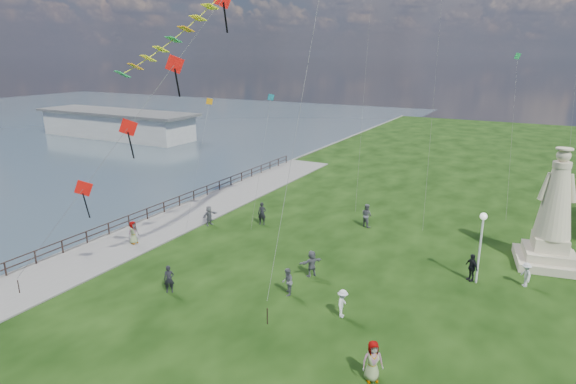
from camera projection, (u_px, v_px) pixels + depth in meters
The scene contains 17 objects.
waterfront at pixel (130, 234), 36.61m from camera, with size 200.00×200.00×1.51m.
pier_pavilion at pixel (117, 124), 80.75m from camera, with size 30.00×8.00×4.40m.
statue at pixel (553, 222), 30.46m from camera, with size 4.37×4.37×7.68m.
lamppost at pixel (482, 233), 27.90m from camera, with size 0.41×0.41×4.40m.
person_0 at pixel (169, 279), 27.42m from camera, with size 0.59×0.39×1.62m, color black.
person_1 at pixel (287, 282), 27.11m from camera, with size 0.78×0.48×1.61m, color #595960.
person_2 at pixel (343, 303), 24.85m from camera, with size 0.98×0.51×1.52m, color silver.
person_4 at pixel (373, 361), 19.95m from camera, with size 0.89×0.55×1.82m, color #595960.
person_5 at pixel (209, 216), 38.20m from camera, with size 1.50×0.65×1.62m, color #595960.
person_6 at pixel (262, 214), 38.35m from camera, with size 0.66×0.44×1.82m, color black.
person_7 at pixel (367, 215), 37.88m from camera, with size 0.91×0.56×1.87m, color #595960.
person_8 at pixel (526, 275), 28.14m from camera, with size 0.95×0.49×1.48m, color silver.
person_9 at pixel (472, 267), 28.86m from camera, with size 1.00×0.51×1.70m, color black.
person_10 at pixel (133, 234), 34.27m from camera, with size 0.81×0.50×1.66m, color #595960.
person_11 at pixel (312, 263), 29.42m from camera, with size 1.55×0.67×1.67m, color #595960.
red_kite_train at pixel (170, 73), 25.40m from camera, with size 12.11×9.35×19.72m.
small_kites at pixel (428, 40), 36.42m from camera, with size 28.23×19.56×29.65m.
Camera 1 is at (11.63, -15.49, 13.19)m, focal length 30.00 mm.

